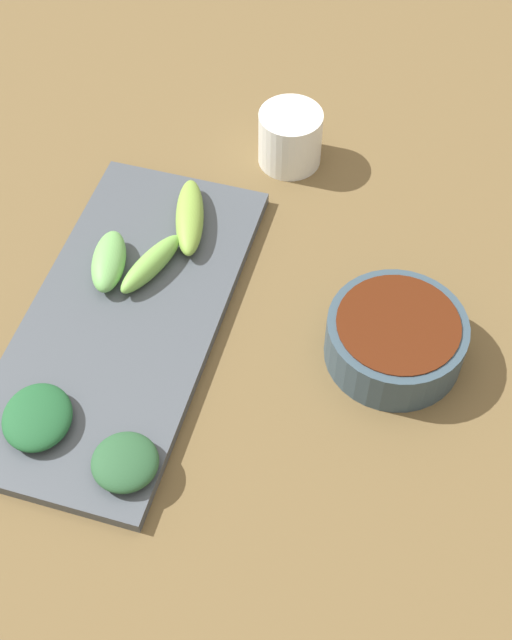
% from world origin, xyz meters
% --- Properties ---
extents(tabletop, '(2.10, 2.10, 0.02)m').
position_xyz_m(tabletop, '(0.00, 0.00, 0.01)').
color(tabletop, brown).
rests_on(tabletop, ground).
extents(sauce_bowl, '(0.12, 0.12, 0.05)m').
position_xyz_m(sauce_bowl, '(-0.12, -0.04, 0.05)').
color(sauce_bowl, '#324654').
rests_on(sauce_bowl, tabletop).
extents(serving_plate, '(0.17, 0.37, 0.01)m').
position_xyz_m(serving_plate, '(0.12, 0.00, 0.03)').
color(serving_plate, '#424951').
rests_on(serving_plate, tabletop).
extents(broccoli_stalk_0, '(0.05, 0.08, 0.02)m').
position_xyz_m(broccoli_stalk_0, '(0.15, -0.05, 0.04)').
color(broccoli_stalk_0, '#66A756').
rests_on(broccoli_stalk_0, serving_plate).
extents(broccoli_stalk_1, '(0.05, 0.08, 0.02)m').
position_xyz_m(broccoli_stalk_1, '(0.11, -0.06, 0.04)').
color(broccoli_stalk_1, '#70AC49').
rests_on(broccoli_stalk_1, serving_plate).
extents(broccoli_leafy_2, '(0.07, 0.08, 0.02)m').
position_xyz_m(broccoli_leafy_2, '(0.14, 0.12, 0.04)').
color(broccoli_leafy_2, '#1D532C').
rests_on(broccoli_leafy_2, serving_plate).
extents(broccoli_leafy_3, '(0.05, 0.05, 0.02)m').
position_xyz_m(broccoli_leafy_3, '(0.06, 0.14, 0.04)').
color(broccoli_leafy_3, '#265130').
rests_on(broccoli_leafy_3, serving_plate).
extents(broccoli_stalk_4, '(0.05, 0.10, 0.02)m').
position_xyz_m(broccoli_stalk_4, '(0.09, -0.12, 0.04)').
color(broccoli_stalk_4, '#78A23E').
rests_on(broccoli_stalk_4, serving_plate).
extents(tea_cup, '(0.07, 0.07, 0.06)m').
position_xyz_m(tea_cup, '(0.03, -0.25, 0.05)').
color(tea_cup, white).
rests_on(tea_cup, tabletop).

